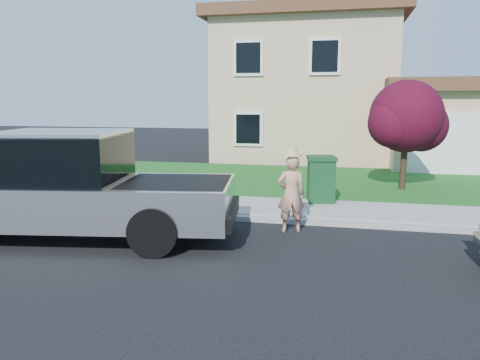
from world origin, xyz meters
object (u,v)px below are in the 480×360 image
object	(u,v)px
woman	(291,192)
ornamental_tree	(407,120)
trash_bin	(321,179)
pickup_truck	(70,189)

from	to	relation	value
woman	ornamental_tree	bearing A→B (deg)	-135.14
ornamental_tree	trash_bin	size ratio (longest dim) A/B	2.77
pickup_truck	trash_bin	world-z (taller)	pickup_truck
woman	trash_bin	bearing A→B (deg)	-116.94
pickup_truck	woman	distance (m)	4.56
woman	ornamental_tree	xyz separation A→B (m)	(2.90, 5.21, 1.36)
woman	ornamental_tree	world-z (taller)	ornamental_tree
woman	trash_bin	xyz separation A→B (m)	(0.50, 2.59, -0.10)
trash_bin	ornamental_tree	bearing A→B (deg)	37.96
pickup_truck	ornamental_tree	bearing A→B (deg)	33.74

